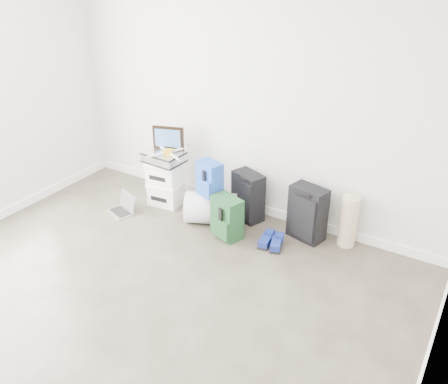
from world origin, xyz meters
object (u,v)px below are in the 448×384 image
Objects in this scene: large_suitcase at (248,196)px; carry_on at (307,213)px; duffel_bag at (211,208)px; briefcase at (164,157)px; boxes_stack at (166,183)px; laptop at (123,208)px.

carry_on is at bearing 18.94° from large_suitcase.
briefcase is at bearing 148.09° from duffel_bag.
boxes_stack is 0.97× the size of large_suitcase.
briefcase reaches higher than carry_on.
duffel_bag is 1.05m from laptop.
boxes_stack is 1.00m from large_suitcase.
briefcase reaches higher than large_suitcase.
laptop is at bearing -132.48° from large_suitcase.
briefcase is 1.20× the size of laptop.
briefcase is 1.05m from large_suitcase.
laptop is at bearing -131.31° from boxes_stack.
boxes_stack is 1.71m from carry_on.
briefcase is 1.73m from carry_on.
large_suitcase reaches higher than boxes_stack.
large_suitcase reaches higher than duffel_bag.
boxes_stack is at bearing 2.85° from briefcase.
carry_on is 1.64× the size of laptop.
briefcase reaches higher than boxes_stack.
briefcase is 0.78× the size of large_suitcase.
boxes_stack is 1.25× the size of briefcase.
duffel_bag is 1.57× the size of laptop.
briefcase is 0.81m from duffel_bag.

